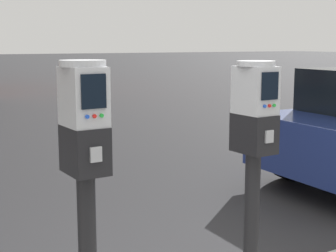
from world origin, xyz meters
The scene contains 2 objects.
parking_meter_near_kerb centered at (-0.65, -0.13, 1.18)m, with size 0.22×0.25×1.51m.
parking_meter_twin_adjacent centered at (0.39, -0.13, 1.17)m, with size 0.22×0.25×1.49m.
Camera 1 is at (-1.51, -2.34, 1.73)m, focal length 54.30 mm.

